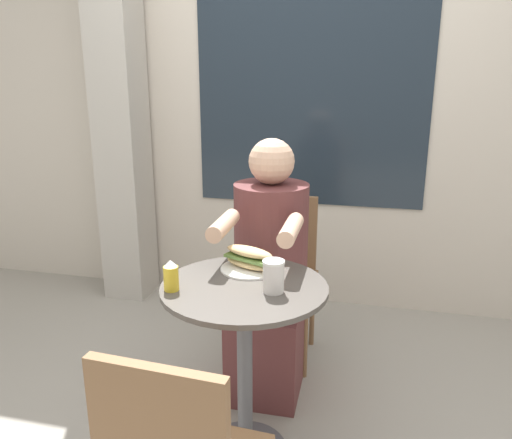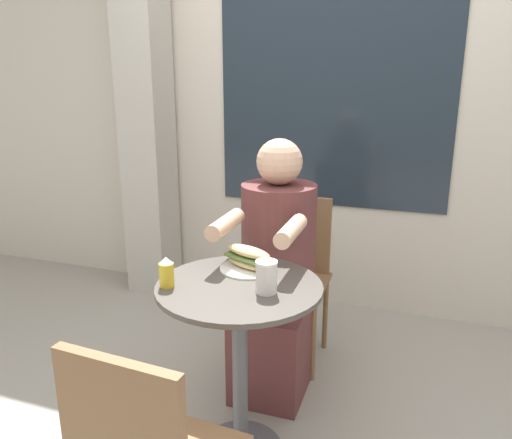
{
  "view_description": "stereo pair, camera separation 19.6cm",
  "coord_description": "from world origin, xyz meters",
  "px_view_note": "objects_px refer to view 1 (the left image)",
  "views": [
    {
      "loc": [
        0.44,
        -1.65,
        1.49
      ],
      "look_at": [
        0.0,
        0.19,
        0.95
      ],
      "focal_mm": 35.0,
      "sensor_mm": 36.0,
      "label": 1
    },
    {
      "loc": [
        0.63,
        -1.59,
        1.49
      ],
      "look_at": [
        0.0,
        0.19,
        0.95
      ],
      "focal_mm": 35.0,
      "sensor_mm": 36.0,
      "label": 2
    }
  ],
  "objects_px": {
    "seated_diner": "(269,285)",
    "condiment_bottle": "(171,276)",
    "cafe_table": "(245,335)",
    "diner_chair": "(282,262)",
    "sandwich_on_plate": "(249,260)",
    "drink_cup": "(273,276)"
  },
  "relations": [
    {
      "from": "diner_chair",
      "to": "drink_cup",
      "type": "height_order",
      "value": "diner_chair"
    },
    {
      "from": "diner_chair",
      "to": "sandwich_on_plate",
      "type": "distance_m",
      "value": 0.74
    },
    {
      "from": "diner_chair",
      "to": "seated_diner",
      "type": "bearing_deg",
      "value": 89.4
    },
    {
      "from": "cafe_table",
      "to": "diner_chair",
      "type": "relative_size",
      "value": 0.86
    },
    {
      "from": "cafe_table",
      "to": "seated_diner",
      "type": "relative_size",
      "value": 0.61
    },
    {
      "from": "cafe_table",
      "to": "diner_chair",
      "type": "xyz_separation_m",
      "value": [
        -0.01,
        0.85,
        -0.02
      ]
    },
    {
      "from": "cafe_table",
      "to": "sandwich_on_plate",
      "type": "distance_m",
      "value": 0.29
    },
    {
      "from": "drink_cup",
      "to": "condiment_bottle",
      "type": "xyz_separation_m",
      "value": [
        -0.36,
        -0.07,
        -0.0
      ]
    },
    {
      "from": "diner_chair",
      "to": "drink_cup",
      "type": "relative_size",
      "value": 7.33
    },
    {
      "from": "seated_diner",
      "to": "condiment_bottle",
      "type": "relative_size",
      "value": 10.58
    },
    {
      "from": "sandwich_on_plate",
      "to": "diner_chair",
      "type": "bearing_deg",
      "value": 89.43
    },
    {
      "from": "sandwich_on_plate",
      "to": "seated_diner",
      "type": "bearing_deg",
      "value": 88.52
    },
    {
      "from": "seated_diner",
      "to": "sandwich_on_plate",
      "type": "distance_m",
      "value": 0.43
    },
    {
      "from": "cafe_table",
      "to": "drink_cup",
      "type": "height_order",
      "value": "drink_cup"
    },
    {
      "from": "cafe_table",
      "to": "diner_chair",
      "type": "distance_m",
      "value": 0.85
    },
    {
      "from": "cafe_table",
      "to": "condiment_bottle",
      "type": "height_order",
      "value": "condiment_bottle"
    },
    {
      "from": "seated_diner",
      "to": "sandwich_on_plate",
      "type": "bearing_deg",
      "value": 87.58
    },
    {
      "from": "seated_diner",
      "to": "condiment_bottle",
      "type": "bearing_deg",
      "value": 67.99
    },
    {
      "from": "cafe_table",
      "to": "sandwich_on_plate",
      "type": "bearing_deg",
      "value": 97.18
    },
    {
      "from": "drink_cup",
      "to": "diner_chair",
      "type": "bearing_deg",
      "value": 98.33
    },
    {
      "from": "cafe_table",
      "to": "condiment_bottle",
      "type": "xyz_separation_m",
      "value": [
        -0.24,
        -0.1,
        0.26
      ]
    },
    {
      "from": "diner_chair",
      "to": "condiment_bottle",
      "type": "bearing_deg",
      "value": 75.4
    }
  ]
}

